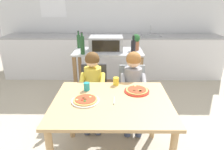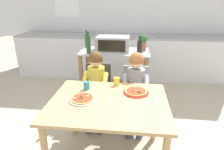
{
  "view_description": "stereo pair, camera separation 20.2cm",
  "coord_description": "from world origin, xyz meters",
  "px_view_note": "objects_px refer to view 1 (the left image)",
  "views": [
    {
      "loc": [
        0.02,
        -1.66,
        1.65
      ],
      "look_at": [
        0.0,
        0.3,
        0.88
      ],
      "focal_mm": 31.45,
      "sensor_mm": 36.0,
      "label": 1
    },
    {
      "loc": [
        0.22,
        -1.65,
        1.65
      ],
      "look_at": [
        0.0,
        0.3,
        0.88
      ],
      "focal_mm": 31.45,
      "sensor_mm": 36.0,
      "label": 2
    }
  ],
  "objects_px": {
    "child_in_grey_shirt": "(133,83)",
    "drinking_cup_teal": "(87,87)",
    "drinking_cup_yellow": "(116,81)",
    "child_in_yellow_shirt": "(93,82)",
    "dining_table": "(112,110)",
    "dining_chair_left": "(94,90)",
    "pizza_plate_red_rimmed": "(137,90)",
    "toaster_oven": "(106,44)",
    "bottle_tall_green_wine": "(79,41)",
    "potted_herb_plant": "(136,41)",
    "serving_spoon": "(114,100)",
    "kitchen_island_cart": "(108,70)",
    "bottle_clear_vinegar": "(82,45)",
    "dining_chair_right": "(132,91)",
    "bottle_dark_olive_oil": "(133,46)",
    "pizza_plate_white": "(85,100)"
  },
  "relations": [
    {
      "from": "bottle_dark_olive_oil",
      "to": "drinking_cup_teal",
      "type": "relative_size",
      "value": 2.95
    },
    {
      "from": "pizza_plate_white",
      "to": "dining_chair_left",
      "type": "bearing_deg",
      "value": 89.98
    },
    {
      "from": "drinking_cup_teal",
      "to": "potted_herb_plant",
      "type": "bearing_deg",
      "value": 59.95
    },
    {
      "from": "drinking_cup_yellow",
      "to": "bottle_clear_vinegar",
      "type": "bearing_deg",
      "value": 124.22
    },
    {
      "from": "dining_table",
      "to": "child_in_yellow_shirt",
      "type": "distance_m",
      "value": 0.68
    },
    {
      "from": "dining_table",
      "to": "dining_chair_left",
      "type": "bearing_deg",
      "value": 108.49
    },
    {
      "from": "toaster_oven",
      "to": "potted_herb_plant",
      "type": "relative_size",
      "value": 2.02
    },
    {
      "from": "dining_chair_left",
      "to": "serving_spoon",
      "type": "height_order",
      "value": "dining_chair_left"
    },
    {
      "from": "dining_table",
      "to": "dining_chair_left",
      "type": "xyz_separation_m",
      "value": [
        -0.25,
        0.75,
        -0.14
      ]
    },
    {
      "from": "bottle_tall_green_wine",
      "to": "pizza_plate_red_rimmed",
      "type": "xyz_separation_m",
      "value": [
        0.8,
        -1.24,
        -0.27
      ]
    },
    {
      "from": "bottle_clear_vinegar",
      "to": "drinking_cup_teal",
      "type": "xyz_separation_m",
      "value": [
        0.16,
        -0.84,
        -0.26
      ]
    },
    {
      "from": "dining_chair_left",
      "to": "dining_chair_right",
      "type": "xyz_separation_m",
      "value": [
        0.51,
        -0.04,
        0.0
      ]
    },
    {
      "from": "drinking_cup_teal",
      "to": "drinking_cup_yellow",
      "type": "xyz_separation_m",
      "value": [
        0.31,
        0.15,
        0.0
      ]
    },
    {
      "from": "bottle_tall_green_wine",
      "to": "drinking_cup_teal",
      "type": "distance_m",
      "value": 1.26
    },
    {
      "from": "dining_chair_right",
      "to": "child_in_grey_shirt",
      "type": "distance_m",
      "value": 0.22
    },
    {
      "from": "dining_chair_left",
      "to": "pizza_plate_red_rimmed",
      "type": "height_order",
      "value": "dining_chair_left"
    },
    {
      "from": "dining_chair_left",
      "to": "dining_chair_right",
      "type": "relative_size",
      "value": 1.0
    },
    {
      "from": "toaster_oven",
      "to": "pizza_plate_red_rimmed",
      "type": "distance_m",
      "value": 1.16
    },
    {
      "from": "drinking_cup_yellow",
      "to": "child_in_yellow_shirt",
      "type": "bearing_deg",
      "value": 139.74
    },
    {
      "from": "bottle_tall_green_wine",
      "to": "pizza_plate_red_rimmed",
      "type": "relative_size",
      "value": 1.03
    },
    {
      "from": "bottle_dark_olive_oil",
      "to": "dining_table",
      "type": "xyz_separation_m",
      "value": [
        -0.3,
        -1.15,
        -0.37
      ]
    },
    {
      "from": "pizza_plate_red_rimmed",
      "to": "child_in_grey_shirt",
      "type": "bearing_deg",
      "value": 90.02
    },
    {
      "from": "potted_herb_plant",
      "to": "bottle_tall_green_wine",
      "type": "bearing_deg",
      "value": 171.78
    },
    {
      "from": "child_in_yellow_shirt",
      "to": "serving_spoon",
      "type": "height_order",
      "value": "child_in_yellow_shirt"
    },
    {
      "from": "dining_table",
      "to": "child_in_grey_shirt",
      "type": "xyz_separation_m",
      "value": [
        0.26,
        0.59,
        0.04
      ]
    },
    {
      "from": "potted_herb_plant",
      "to": "bottle_dark_olive_oil",
      "type": "bearing_deg",
      "value": -107.91
    },
    {
      "from": "dining_chair_right",
      "to": "drinking_cup_teal",
      "type": "height_order",
      "value": "dining_chair_right"
    },
    {
      "from": "bottle_tall_green_wine",
      "to": "dining_chair_right",
      "type": "distance_m",
      "value": 1.21
    },
    {
      "from": "drinking_cup_teal",
      "to": "serving_spoon",
      "type": "distance_m",
      "value": 0.38
    },
    {
      "from": "child_in_yellow_shirt",
      "to": "dining_table",
      "type": "bearing_deg",
      "value": -68.23
    },
    {
      "from": "pizza_plate_red_rimmed",
      "to": "kitchen_island_cart",
      "type": "bearing_deg",
      "value": 107.46
    },
    {
      "from": "bottle_dark_olive_oil",
      "to": "bottle_clear_vinegar",
      "type": "bearing_deg",
      "value": -174.2
    },
    {
      "from": "toaster_oven",
      "to": "bottle_dark_olive_oil",
      "type": "bearing_deg",
      "value": -17.3
    },
    {
      "from": "bottle_clear_vinegar",
      "to": "child_in_grey_shirt",
      "type": "bearing_deg",
      "value": -34.82
    },
    {
      "from": "bottle_clear_vinegar",
      "to": "dining_table",
      "type": "bearing_deg",
      "value": -68.28
    },
    {
      "from": "child_in_grey_shirt",
      "to": "pizza_plate_red_rimmed",
      "type": "relative_size",
      "value": 3.86
    },
    {
      "from": "serving_spoon",
      "to": "bottle_tall_green_wine",
      "type": "bearing_deg",
      "value": 111.25
    },
    {
      "from": "kitchen_island_cart",
      "to": "drinking_cup_yellow",
      "type": "height_order",
      "value": "kitchen_island_cart"
    },
    {
      "from": "dining_chair_left",
      "to": "pizza_plate_red_rimmed",
      "type": "distance_m",
      "value": 0.79
    },
    {
      "from": "bottle_dark_olive_oil",
      "to": "dining_chair_right",
      "type": "distance_m",
      "value": 0.68
    },
    {
      "from": "child_in_grey_shirt",
      "to": "potted_herb_plant",
      "type": "bearing_deg",
      "value": 82.63
    },
    {
      "from": "dining_table",
      "to": "child_in_grey_shirt",
      "type": "bearing_deg",
      "value": 66.07
    },
    {
      "from": "bottle_dark_olive_oil",
      "to": "drinking_cup_yellow",
      "type": "height_order",
      "value": "bottle_dark_olive_oil"
    },
    {
      "from": "bottle_clear_vinegar",
      "to": "dining_chair_right",
      "type": "relative_size",
      "value": 0.38
    },
    {
      "from": "toaster_oven",
      "to": "bottle_tall_green_wine",
      "type": "height_order",
      "value": "bottle_tall_green_wine"
    },
    {
      "from": "pizza_plate_white",
      "to": "bottle_clear_vinegar",
      "type": "bearing_deg",
      "value": 99.22
    },
    {
      "from": "potted_herb_plant",
      "to": "bottle_clear_vinegar",
      "type": "bearing_deg",
      "value": -162.9
    },
    {
      "from": "child_in_grey_shirt",
      "to": "drinking_cup_teal",
      "type": "bearing_deg",
      "value": -145.94
    },
    {
      "from": "kitchen_island_cart",
      "to": "potted_herb_plant",
      "type": "bearing_deg",
      "value": 7.61
    },
    {
      "from": "bottle_clear_vinegar",
      "to": "bottle_tall_green_wine",
      "type": "relative_size",
      "value": 1.14
    }
  ]
}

